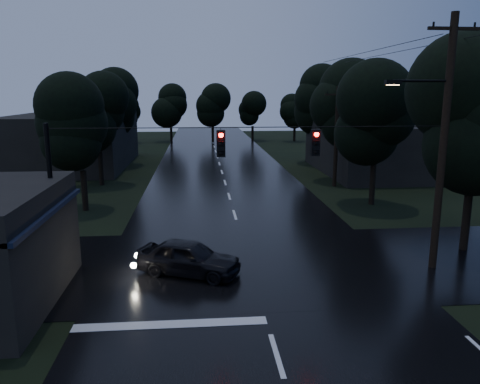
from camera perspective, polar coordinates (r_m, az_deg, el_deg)
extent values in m
cube|color=black|center=(37.21, -1.84, 1.12)|extent=(12.00, 120.00, 0.02)
cube|color=black|center=(19.89, 1.15, -8.79)|extent=(60.00, 9.00, 0.02)
cube|color=black|center=(16.71, -22.23, -2.29)|extent=(0.30, 7.00, 0.15)
cylinder|color=black|center=(14.61, -25.90, -11.69)|extent=(0.10, 0.10, 3.00)
cylinder|color=black|center=(19.98, -19.91, -4.90)|extent=(0.10, 0.10, 3.00)
cube|color=#FFCC66|center=(15.54, -23.80, -6.16)|extent=(0.06, 1.60, 0.50)
cube|color=#FFCC66|center=(18.00, -21.11, -3.51)|extent=(0.06, 1.20, 0.50)
cube|color=black|center=(43.80, 16.52, 5.20)|extent=(10.00, 14.00, 4.40)
cube|color=black|center=(48.20, -19.52, 5.96)|extent=(10.00, 16.00, 5.00)
cylinder|color=black|center=(20.01, 23.52, 5.10)|extent=(0.30, 0.30, 10.00)
cube|color=black|center=(20.03, 24.63, 17.67)|extent=(2.00, 0.12, 0.12)
cylinder|color=black|center=(19.40, 21.23, 12.51)|extent=(2.20, 0.10, 0.10)
cube|color=black|center=(18.94, 18.15, 12.60)|extent=(0.60, 0.25, 0.18)
cube|color=#FFB266|center=(18.94, 18.13, 12.30)|extent=(0.45, 0.18, 0.03)
cylinder|color=black|center=(36.14, 11.65, 6.56)|extent=(0.30, 0.30, 7.50)
cube|color=black|center=(35.98, 11.87, 11.55)|extent=(2.00, 0.12, 0.12)
cylinder|color=black|center=(18.76, -21.89, -1.39)|extent=(0.18, 0.18, 6.00)
cylinder|color=black|center=(17.63, 1.58, 7.90)|extent=(15.00, 0.03, 0.03)
cube|color=black|center=(17.59, -2.34, 5.92)|extent=(0.32, 0.25, 1.00)
sphere|color=#FF0C07|center=(17.44, -2.32, 5.87)|extent=(0.18, 0.18, 0.18)
cube|color=black|center=(18.12, 9.17, 5.96)|extent=(0.32, 0.25, 1.00)
sphere|color=#FF0C07|center=(17.97, 9.29, 5.90)|extent=(0.18, 0.18, 0.18)
cylinder|color=black|center=(23.58, 25.85, -3.10)|extent=(0.36, 0.36, 2.80)
sphere|color=black|center=(23.00, 26.63, 5.11)|extent=(4.48, 4.48, 4.48)
sphere|color=black|center=(22.91, 26.91, 8.08)|extent=(4.48, 4.48, 4.48)
sphere|color=black|center=(22.88, 27.20, 11.07)|extent=(4.48, 4.48, 4.48)
cylinder|color=black|center=(29.89, -18.44, 0.16)|extent=(0.36, 0.36, 2.45)
sphere|color=black|center=(29.45, -18.82, 5.83)|extent=(3.92, 3.92, 3.92)
sphere|color=black|center=(29.37, -18.96, 7.87)|extent=(3.92, 3.92, 3.92)
sphere|color=black|center=(29.32, -19.11, 9.91)|extent=(3.92, 3.92, 3.92)
cylinder|color=black|center=(37.69, -16.60, 2.78)|extent=(0.36, 0.36, 2.62)
sphere|color=black|center=(37.33, -16.90, 7.61)|extent=(4.20, 4.20, 4.20)
sphere|color=black|center=(37.27, -17.00, 9.34)|extent=(4.20, 4.20, 4.20)
sphere|color=black|center=(37.25, -17.11, 11.06)|extent=(4.20, 4.20, 4.20)
cylinder|color=black|center=(47.52, -14.97, 4.82)|extent=(0.36, 0.36, 2.80)
sphere|color=black|center=(47.24, -15.20, 8.92)|extent=(4.48, 4.48, 4.48)
sphere|color=black|center=(47.19, -15.28, 10.37)|extent=(4.48, 4.48, 4.48)
sphere|color=black|center=(47.18, -15.36, 11.82)|extent=(4.48, 4.48, 4.48)
cylinder|color=black|center=(31.07, 15.84, 0.93)|extent=(0.36, 0.36, 2.62)
sphere|color=black|center=(30.64, 16.18, 6.78)|extent=(4.20, 4.20, 4.20)
sphere|color=black|center=(30.56, 16.30, 8.88)|extent=(4.20, 4.20, 4.20)
sphere|color=black|center=(30.53, 16.43, 10.99)|extent=(4.20, 4.20, 4.20)
cylinder|color=black|center=(38.70, 12.51, 3.37)|extent=(0.36, 0.36, 2.80)
sphere|color=black|center=(38.34, 12.75, 8.39)|extent=(4.48, 4.48, 4.48)
sphere|color=black|center=(38.29, 12.83, 10.18)|extent=(4.48, 4.48, 4.48)
sphere|color=black|center=(38.28, 12.92, 11.98)|extent=(4.48, 4.48, 4.48)
cylinder|color=black|center=(48.37, 9.67, 5.29)|extent=(0.36, 0.36, 2.97)
sphere|color=black|center=(48.09, 9.82, 9.57)|extent=(4.76, 4.76, 4.76)
sphere|color=black|center=(48.05, 9.87, 11.08)|extent=(4.76, 4.76, 4.76)
sphere|color=black|center=(48.05, 9.93, 12.60)|extent=(4.76, 4.76, 4.76)
imported|color=black|center=(18.71, -6.26, -7.95)|extent=(4.43, 3.14, 1.40)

